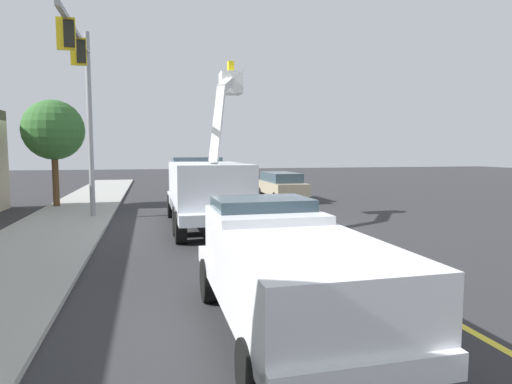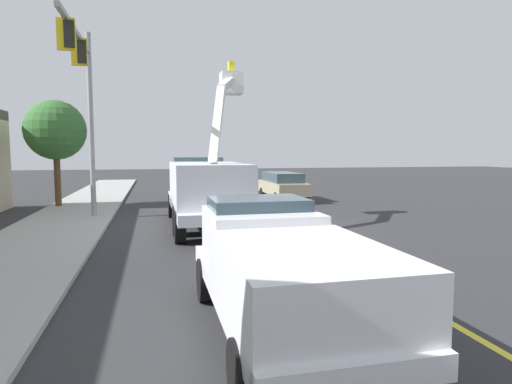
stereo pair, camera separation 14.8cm
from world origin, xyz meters
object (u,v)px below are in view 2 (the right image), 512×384
traffic_cone_mid_front (329,262)px  traffic_cone_trailing (238,203)px  traffic_cone_mid_rear (269,223)px  service_pickup_truck (280,267)px  passing_minivan (283,184)px  traffic_signal_mast (84,87)px  utility_bucket_truck (205,186)px

traffic_cone_mid_front → traffic_cone_trailing: size_ratio=1.01×
traffic_cone_mid_rear → service_pickup_truck: bearing=166.8°
passing_minivan → traffic_cone_mid_front: (-15.59, 3.39, -0.59)m
traffic_cone_trailing → traffic_signal_mast: 8.82m
service_pickup_truck → passing_minivan: size_ratio=1.17×
traffic_cone_mid_front → traffic_cone_trailing: bearing=0.1°
traffic_cone_trailing → traffic_cone_mid_front: bearing=-179.9°
utility_bucket_truck → traffic_cone_mid_front: utility_bucket_truck is taller
service_pickup_truck → traffic_cone_mid_rear: (8.41, -1.97, -0.74)m
service_pickup_truck → traffic_cone_mid_front: size_ratio=7.21×
passing_minivan → utility_bucket_truck: bearing=145.4°
traffic_signal_mast → traffic_cone_mid_front: bearing=-143.4°
utility_bucket_truck → traffic_cone_trailing: (4.21, -2.09, -1.23)m
service_pickup_truck → passing_minivan: (18.36, -5.37, -0.15)m
traffic_cone_mid_rear → traffic_signal_mast: traffic_signal_mast is taller
service_pickup_truck → utility_bucket_truck: bearing=0.7°
service_pickup_truck → passing_minivan: service_pickup_truck is taller
passing_minivan → traffic_cone_mid_rear: (-9.95, 3.40, -0.59)m
service_pickup_truck → traffic_signal_mast: bearing=21.7°
passing_minivan → traffic_cone_trailing: passing_minivan is taller
traffic_cone_trailing → traffic_signal_mast: traffic_signal_mast is taller
utility_bucket_truck → passing_minivan: 9.71m
utility_bucket_truck → traffic_cone_mid_rear: utility_bucket_truck is taller
traffic_cone_mid_front → traffic_signal_mast: 12.26m
traffic_cone_mid_front → passing_minivan: bearing=-12.3°
traffic_cone_mid_rear → passing_minivan: bearing=-18.9°
traffic_cone_mid_front → traffic_cone_trailing: (11.82, 0.02, -0.00)m
utility_bucket_truck → traffic_cone_trailing: 4.86m
traffic_cone_mid_front → traffic_cone_trailing: traffic_cone_mid_front is taller
utility_bucket_truck → traffic_cone_trailing: bearing=-26.4°
service_pickup_truck → traffic_signal_mast: (11.74, 4.67, 4.33)m
passing_minivan → traffic_cone_mid_front: bearing=167.7°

